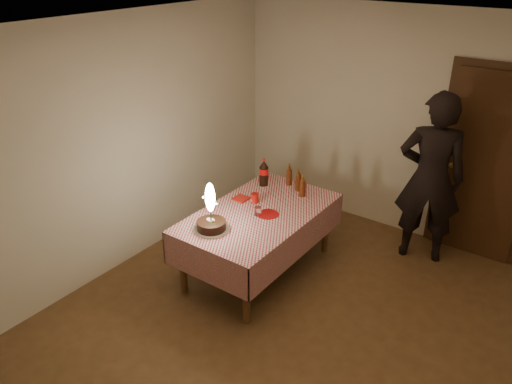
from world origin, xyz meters
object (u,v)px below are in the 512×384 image
red_plate (268,214)px  cola_bottle (264,173)px  amber_bottle_right (303,186)px  clear_cup (258,211)px  amber_bottle_mid (298,180)px  amber_bottle_left (289,175)px  photographer (430,179)px  birthday_cake (211,218)px  dining_table (259,220)px  red_cup (255,198)px

red_plate → cola_bottle: 0.71m
red_plate → amber_bottle_right: size_ratio=0.86×
cola_bottle → clear_cup: bearing=-59.6°
amber_bottle_right → amber_bottle_mid: size_ratio=1.00×
red_plate → amber_bottle_left: size_ratio=0.86×
amber_bottle_left → photographer: size_ratio=0.14×
birthday_cake → red_plate: bearing=64.1°
amber_bottle_right → photographer: (1.11, 0.73, 0.12)m
clear_cup → amber_bottle_right: (0.14, 0.63, 0.07)m
dining_table → red_cup: size_ratio=17.20×
birthday_cake → clear_cup: bearing=67.8°
red_cup → photographer: 1.85m
clear_cup → amber_bottle_left: bearing=99.7°
birthday_cake → cola_bottle: 1.11m
birthday_cake → clear_cup: birthday_cake is taller
amber_bottle_right → red_cup: bearing=-128.5°
clear_cup → photographer: bearing=47.4°
dining_table → amber_bottle_mid: amber_bottle_mid is taller
cola_bottle → birthday_cake: bearing=-81.6°
birthday_cake → amber_bottle_left: size_ratio=1.90×
clear_cup → amber_bottle_mid: bearing=87.9°
cola_bottle → amber_bottle_right: size_ratio=1.25×
cola_bottle → photographer: bearing=24.8°
cola_bottle → amber_bottle_right: cola_bottle is taller
dining_table → clear_cup: (0.03, -0.07, 0.14)m
amber_bottle_left → amber_bottle_right: 0.32m
amber_bottle_right → photographer: 1.33m
photographer → amber_bottle_left: bearing=-157.7°
red_cup → amber_bottle_mid: size_ratio=0.39×
amber_bottle_right → amber_bottle_mid: (-0.11, 0.09, 0.00)m
dining_table → amber_bottle_left: 0.76m
dining_table → amber_bottle_mid: (0.06, 0.66, 0.21)m
amber_bottle_left → amber_bottle_right: same height
clear_cup → cola_bottle: bearing=120.4°
red_cup → clear_cup: bearing=-48.1°
clear_cup → amber_bottle_left: (-0.13, 0.79, 0.07)m
cola_bottle → photographer: 1.77m
red_cup → clear_cup: size_ratio=1.11×
clear_cup → amber_bottle_left: 0.80m
dining_table → clear_cup: 0.16m
amber_bottle_mid → dining_table: bearing=-95.3°
cola_bottle → photographer: size_ratio=0.17×
dining_table → photographer: bearing=45.2°
red_plate → clear_cup: 0.11m
amber_bottle_mid → amber_bottle_left: bearing=157.9°
red_cup → cola_bottle: bearing=112.8°
clear_cup → amber_bottle_mid: size_ratio=0.35×
cola_bottle → amber_bottle_right: 0.50m
cola_bottle → amber_bottle_mid: size_ratio=1.25×
birthday_cake → amber_bottle_right: 1.16m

